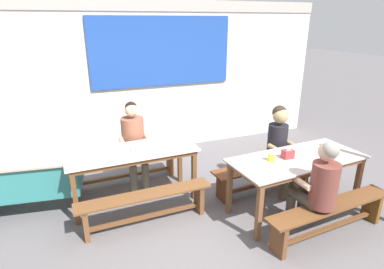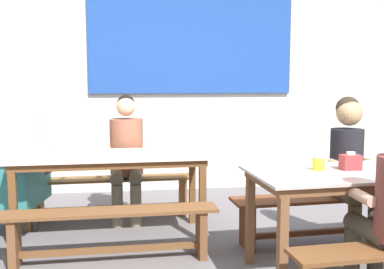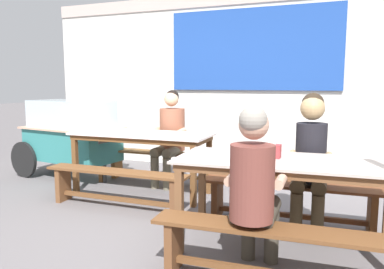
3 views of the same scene
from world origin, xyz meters
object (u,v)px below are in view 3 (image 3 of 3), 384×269
Objects in this scene: dining_table_near at (287,169)px; bench_far_back at (163,162)px; person_right_near_table at (310,154)px; person_near_front at (254,184)px; person_center_facing at (170,132)px; tissue_box at (272,151)px; soup_bowl at (142,132)px; bench_near_back at (290,197)px; food_cart at (71,133)px; condiment_jar at (244,149)px; bench_near_front at (277,248)px; dining_table_far at (141,139)px; bench_far_front at (116,183)px.

bench_far_back is (-1.92, 1.65, -0.41)m from dining_table_near.
person_near_front is at bearing -104.70° from person_right_near_table.
tissue_box is (1.65, -1.55, 0.11)m from person_center_facing.
person_right_near_table reaches higher than soup_bowl.
bench_near_back is 3.36m from food_cart.
bench_far_back is 0.93× the size of food_cart.
soup_bowl is (0.05, -0.66, 0.51)m from bench_far_back.
food_cart is 1.52m from person_center_facing.
food_cart reaches higher than dining_table_near.
condiment_jar is at bearing 110.90° from person_near_front.
soup_bowl is (-1.87, 0.99, 0.10)m from dining_table_near.
dining_table_near reaches higher than bench_near_back.
dining_table_near is at bearing -8.11° from condiment_jar.
tissue_box reaches higher than soup_bowl.
bench_near_front is at bearing -86.68° from bench_near_back.
person_center_facing is (0.14, 0.55, 0.03)m from dining_table_far.
tissue_box is 1.26× the size of condiment_jar.
bench_far_back is at bearing 139.42° from dining_table_near.
condiment_jar reaches higher than soup_bowl.
dining_table_near is 1.41× the size of person_center_facing.
condiment_jar is at bearing -45.74° from bench_far_back.
dining_table_near is 0.73m from bench_near_front.
dining_table_far is 1.42× the size of person_near_front.
person_right_near_table reaches higher than tissue_box.
condiment_jar is (-0.22, 0.59, 0.14)m from person_near_front.
bench_far_front is at bearing -93.36° from soup_bowl.
person_near_front reaches higher than soup_bowl.
bench_far_front is at bearing -96.38° from person_center_facing.
food_cart is (-1.37, 0.35, -0.03)m from dining_table_far.
tissue_box is at bearing 104.11° from bench_near_front.
soup_bowl is at bearing -52.28° from dining_table_far.
person_center_facing is (0.13, 1.15, 0.43)m from bench_far_front.
bench_far_back is 2.47m from tissue_box.
person_center_facing reaches higher than bench_far_front.
dining_table_near is at bearing -18.53° from tissue_box.
person_near_front is (1.76, -0.97, 0.40)m from bench_far_front.
person_center_facing reaches higher than bench_near_front.
food_cart is at bearing 156.98° from dining_table_near.
condiment_jar reaches higher than dining_table_near.
bench_near_front is (1.95, -1.65, -0.40)m from dining_table_far.
food_cart is at bearing 166.11° from person_right_near_table.
dining_table_near reaches higher than bench_far_front.
bench_near_back is 12.33× the size of tissue_box.
person_center_facing reaches higher than tissue_box.
condiment_jar is 0.80× the size of soup_bowl.
person_near_front is 8.97× the size of soup_bowl.
bench_near_front is at bearing -20.94° from person_near_front.
person_center_facing is at bearing 132.37° from condiment_jar.
bench_near_front is 1.35× the size of person_right_near_table.
bench_near_back is 0.98× the size of bench_near_front.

